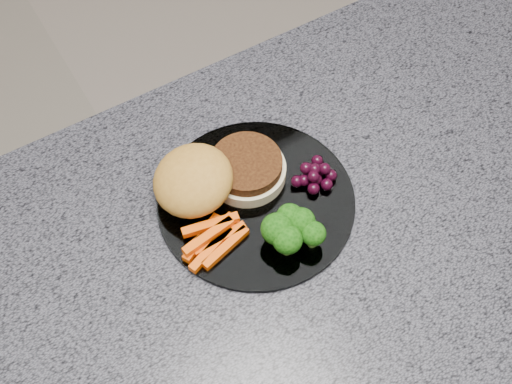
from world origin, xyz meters
TOP-DOWN VIEW (x-y plane):
  - island_cabinet at (0.00, 0.00)m, footprint 1.20×0.60m
  - countertop at (0.00, 0.00)m, footprint 1.20×0.60m
  - plate at (-0.03, 0.06)m, footprint 0.26×0.26m
  - burger at (-0.07, 0.10)m, footprint 0.18×0.12m
  - carrot_sticks at (-0.10, 0.03)m, footprint 0.09×0.06m
  - broccoli at (-0.02, -0.02)m, footprint 0.07×0.07m
  - grape_bunch at (0.06, 0.04)m, footprint 0.06×0.05m

SIDE VIEW (x-z plane):
  - island_cabinet at x=0.00m, z-range 0.00..0.86m
  - countertop at x=0.00m, z-range 0.86..0.90m
  - plate at x=-0.03m, z-range 0.90..0.91m
  - carrot_sticks at x=-0.10m, z-range 0.90..0.92m
  - grape_bunch at x=0.06m, z-range 0.90..0.93m
  - burger at x=-0.07m, z-range 0.90..0.96m
  - broccoli at x=-0.02m, z-range 0.91..0.96m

